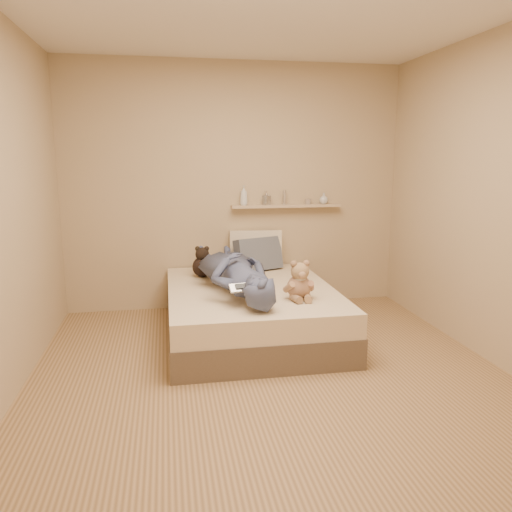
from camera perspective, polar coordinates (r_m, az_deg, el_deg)
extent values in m
plane|color=#9F7D52|center=(3.86, 1.76, -13.64)|extent=(3.80, 3.80, 0.00)
plane|color=silver|center=(3.63, 2.04, 26.84)|extent=(3.80, 3.80, 0.00)
plane|color=tan|center=(5.38, -2.39, 7.82)|extent=(3.60, 0.00, 3.60)
plane|color=tan|center=(1.72, 15.27, -0.12)|extent=(3.60, 0.00, 3.60)
plane|color=tan|center=(4.27, 26.37, 5.74)|extent=(0.00, 3.80, 3.80)
cube|color=brown|center=(4.66, -0.62, -7.49)|extent=(1.50, 1.90, 0.25)
cube|color=beige|center=(4.59, -0.62, -4.83)|extent=(1.48, 1.88, 0.20)
cube|color=#B6B9BD|center=(3.92, -1.69, -3.65)|extent=(0.20, 0.11, 0.06)
cube|color=black|center=(3.91, -1.66, -3.44)|extent=(0.10, 0.06, 0.03)
sphere|color=#916A4F|center=(4.20, 4.94, -3.57)|extent=(0.21, 0.21, 0.21)
sphere|color=#9A8154|center=(4.15, 5.04, -1.79)|extent=(0.15, 0.15, 0.15)
sphere|color=#8B664C|center=(4.12, 4.34, -0.91)|extent=(0.06, 0.06, 0.06)
sphere|color=#8E664E|center=(4.15, 5.77, -0.85)|extent=(0.06, 0.06, 0.06)
sphere|color=#9E7957|center=(4.09, 5.29, -2.18)|extent=(0.06, 0.06, 0.06)
cylinder|color=#A57B58|center=(4.14, 3.79, -3.56)|extent=(0.09, 0.14, 0.12)
cylinder|color=#996951|center=(4.19, 6.28, -3.42)|extent=(0.09, 0.14, 0.12)
cylinder|color=#876648|center=(4.12, 4.60, -4.88)|extent=(0.09, 0.15, 0.07)
cylinder|color=#987551|center=(4.15, 5.92, -4.80)|extent=(0.09, 0.15, 0.07)
cylinder|color=#B9B49E|center=(4.16, 5.02, -2.62)|extent=(0.11, 0.11, 0.02)
sphere|color=black|center=(4.98, -6.13, -1.23)|extent=(0.20, 0.20, 0.20)
sphere|color=black|center=(4.94, -6.17, 0.20)|extent=(0.14, 0.14, 0.14)
sphere|color=black|center=(4.93, -6.70, 0.84)|extent=(0.05, 0.05, 0.05)
sphere|color=black|center=(4.93, -5.66, 0.85)|extent=(0.05, 0.05, 0.05)
cube|color=beige|center=(5.35, -0.06, 0.80)|extent=(0.57, 0.27, 0.42)
cube|color=slate|center=(5.22, 0.27, 0.20)|extent=(0.54, 0.38, 0.36)
imported|color=#3E4262|center=(4.41, -2.52, -1.73)|extent=(0.79, 1.60, 0.37)
cube|color=tan|center=(5.44, 3.49, 5.73)|extent=(1.20, 0.12, 0.03)
imported|color=silver|center=(5.34, -1.40, 6.93)|extent=(0.10, 0.11, 0.21)
imported|color=#B8B8BD|center=(5.38, 1.22, 6.65)|extent=(0.09, 0.09, 0.15)
cylinder|color=silver|center=(5.43, 3.25, 6.70)|extent=(0.04, 0.04, 0.15)
cylinder|color=#A09389|center=(5.50, 5.98, 6.22)|extent=(0.07, 0.07, 0.06)
imported|color=silver|center=(5.55, 7.75, 6.55)|extent=(0.13, 0.13, 0.12)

